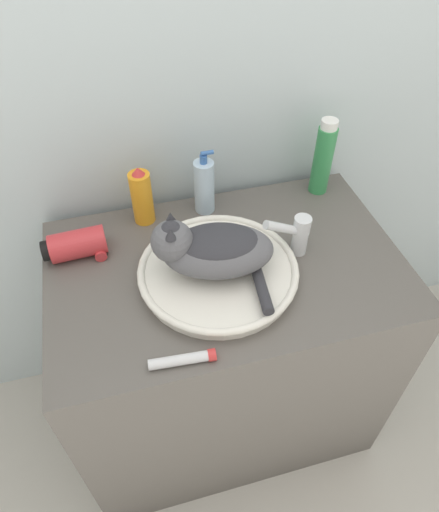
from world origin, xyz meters
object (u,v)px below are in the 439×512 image
Objects in this scene: soap_pump_bottle at (204,186)px; cream_tube at (183,360)px; cat at (211,248)px; shampoo_bottle_tall at (323,158)px; faucet at (297,233)px; hair_dryer at (78,245)px; spray_bottle_trigger at (142,197)px.

soap_pump_bottle is 0.54m from cream_tube.
cat is 1.28× the size of shampoo_bottle_tall.
hair_dryer is at bearing -22.91° from faucet.
hair_dryer is at bearing -17.81° from cat.
hair_dryer is at bearing -172.44° from shampoo_bottle_tall.
soap_pump_bottle is 1.20× the size of hair_dryer.
cream_tube is at bearing -137.06° from shampoo_bottle_tall.
soap_pump_bottle is at bearing 0.00° from spray_bottle_trigger.
faucet is 0.61× the size of shampoo_bottle_tall.
soap_pump_bottle reaches higher than faucet.
shampoo_bottle_tall is 1.20× the size of soap_pump_bottle.
soap_pump_bottle is (0.18, 0.00, 0.00)m from spray_bottle_trigger.
shampoo_bottle_tall reaches higher than soap_pump_bottle.
hair_dryer is at bearing -165.22° from soap_pump_bottle.
shampoo_bottle_tall reaches higher than cat.
faucet is 0.31m from soap_pump_bottle.
soap_pump_bottle reaches higher than hair_dryer.
shampoo_bottle_tall reaches higher than faucet.
soap_pump_bottle is (-0.19, 0.25, 0.01)m from faucet.
shampoo_bottle_tall is 0.37m from soap_pump_bottle.
cream_tube is at bearing 72.63° from cat.
cream_tube is (-0.17, -0.51, -0.07)m from soap_pump_bottle.
spray_bottle_trigger is at bearing -155.88° from hair_dryer.
faucet is 0.59m from hair_dryer.
shampoo_bottle_tall is 0.75m from cream_tube.
cream_tube is (-0.12, -0.23, -0.10)m from cat.
spray_bottle_trigger reaches higher than cream_tube.
shampoo_bottle_tall is 0.76m from hair_dryer.
cat and soap_pump_bottle have the same top height.
soap_pump_bottle is at bearing -89.22° from cat.
cream_tube is 0.46m from hair_dryer.
shampoo_bottle_tall is at bearing 42.94° from cream_tube.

